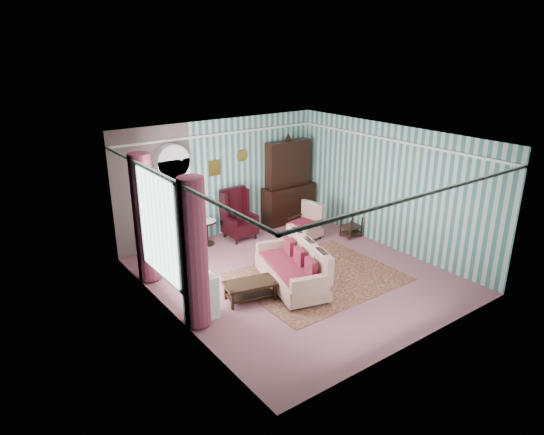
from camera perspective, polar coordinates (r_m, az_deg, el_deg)
floor at (r=10.25m, az=2.93°, el=-6.85°), size 6.00×6.00×0.00m
room_shell at (r=9.29m, az=-0.50°, el=3.61°), size 5.53×6.02×2.91m
bookcase at (r=11.42m, az=-11.34°, el=1.72°), size 0.80×0.28×2.24m
dresser_hutch at (r=12.93m, az=2.02°, el=4.53°), size 1.50×0.56×2.36m
wingback_left at (r=11.15m, az=-11.46°, el=-1.45°), size 0.76×0.80×1.25m
wingback_right at (r=11.92m, az=-3.85°, el=0.35°), size 0.76×0.80×1.25m
seated_woman at (r=11.16m, az=-11.45°, el=-1.61°), size 0.44×0.40×1.18m
round_side_table at (r=11.76m, az=-7.71°, el=-1.77°), size 0.50×0.50×0.60m
nest_table at (r=12.29m, az=9.31°, el=-1.04°), size 0.45×0.38×0.54m
plant_stand at (r=8.68m, az=-8.34°, el=-9.39°), size 0.55×0.35×0.80m
rug at (r=10.22m, az=5.32°, el=-6.97°), size 3.20×2.60×0.01m
sofa at (r=9.60m, az=2.30°, el=-5.73°), size 1.52×2.16×0.92m
floral_armchair at (r=11.96m, az=3.92°, el=-0.52°), size 0.86×0.84×0.88m
coffee_table at (r=9.27m, az=-2.60°, el=-8.65°), size 1.05×0.72×0.37m
potted_plant_a at (r=8.31m, az=-8.76°, el=-6.07°), size 0.47×0.44×0.42m
potted_plant_b at (r=8.51m, az=-8.05°, el=-5.36°), size 0.26×0.22×0.42m
potted_plant_c at (r=8.45m, az=-9.46°, el=-5.77°), size 0.26×0.26×0.38m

